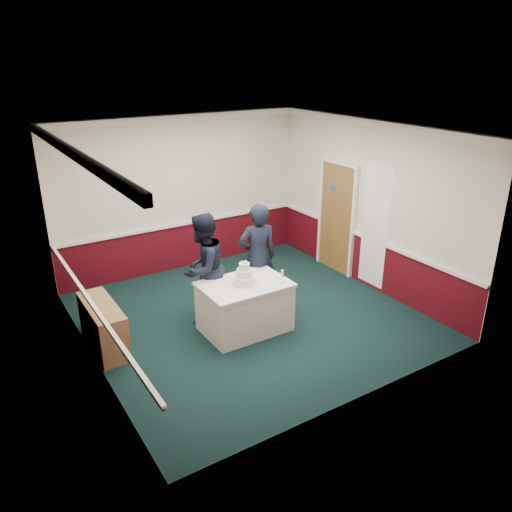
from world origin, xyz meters
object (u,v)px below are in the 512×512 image
champagne_flute (282,274)px  person_woman (257,257)px  cake_knife (250,288)px  person_man (203,269)px  cake_table (245,306)px  wedding_cake (244,277)px  sideboard (103,326)px

champagne_flute → person_woman: 0.82m
cake_knife → person_man: size_ratio=0.12×
person_man → cake_table: bearing=91.1°
cake_table → cake_knife: 0.44m
person_man → person_woman: 0.96m
wedding_cake → cake_knife: 0.23m
wedding_cake → person_woman: (0.57, 0.54, 0.01)m
wedding_cake → person_man: person_man is taller
sideboard → champagne_flute: bearing=-20.2°
sideboard → champagne_flute: 2.73m
champagne_flute → person_man: bearing=134.3°
cake_table → person_man: size_ratio=0.74×
wedding_cake → champagne_flute: 0.57m
sideboard → wedding_cake: 2.17m
person_man → person_woman: (0.95, -0.09, 0.02)m
champagne_flute → person_woman: bearing=85.1°
cake_knife → person_man: bearing=106.3°
person_woman → champagne_flute: bearing=97.0°
sideboard → wedding_cake: wedding_cake is taller
champagne_flute → wedding_cake: bearing=150.8°
cake_table → person_woman: (0.57, 0.54, 0.51)m
cake_knife → person_woman: bearing=44.0°
wedding_cake → sideboard: bearing=162.3°
sideboard → person_man: 1.71m
person_man → sideboard: bearing=-30.8°
sideboard → cake_table: cake_table is taller
cake_table → cake_knife: size_ratio=6.00×
cake_knife → person_woman: size_ratio=0.12×
cake_knife → person_woman: 0.96m
person_man → person_woman: size_ratio=0.98×
sideboard → champagne_flute: size_ratio=5.85×
sideboard → person_woman: bearing=-2.3°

